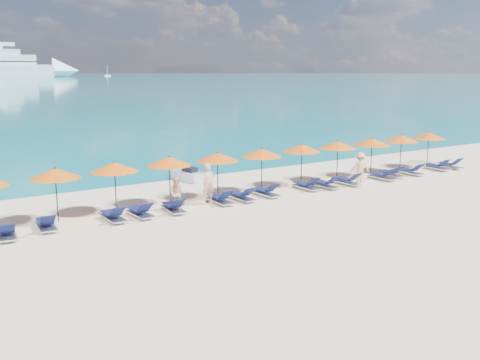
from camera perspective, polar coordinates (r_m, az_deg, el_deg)
ground at (r=22.35m, az=4.18°, el=-4.32°), size 1400.00×1400.00×0.00m
sailboat_near at (r=563.83m, az=-20.44°, el=10.42°), size 6.34×2.11×11.62m
sailboat_far at (r=568.41m, az=-13.95°, el=10.80°), size 5.88×1.96×10.79m
jetski at (r=30.35m, az=-5.55°, el=0.55°), size 1.19×2.30×0.78m
beachgoer_a at (r=24.80m, az=-3.38°, el=-0.41°), size 0.76×0.55×1.93m
beachgoer_b at (r=23.75m, az=-6.70°, el=-1.49°), size 0.86×0.76×1.54m
beachgoer_c at (r=30.42m, az=12.67°, el=1.34°), size 1.20×0.89×1.69m
umbrella_3 at (r=22.97m, az=-19.12°, el=0.67°), size 2.10×2.10×2.28m
umbrella_4 at (r=23.77m, az=-13.25°, el=1.36°), size 2.10×2.10×2.28m
umbrella_5 at (r=24.85m, az=-7.55°, el=2.00°), size 2.10×2.10×2.28m
umbrella_6 at (r=25.86m, az=-2.40°, el=2.47°), size 2.10×2.10×2.28m
umbrella_7 at (r=27.19m, az=2.35°, el=2.92°), size 2.10×2.10×2.28m
umbrella_8 at (r=28.99m, az=6.62°, el=3.40°), size 2.10×2.10×2.28m
umbrella_9 at (r=30.57m, az=10.40°, el=3.71°), size 2.10×2.10×2.28m
umbrella_10 at (r=32.31m, az=13.91°, el=3.98°), size 2.10×2.10×2.28m
umbrella_11 at (r=34.38m, az=16.85°, el=4.26°), size 2.10×2.10×2.28m
umbrella_12 at (r=36.42m, az=19.50°, el=4.49°), size 2.10×2.10×2.28m
lounger_4 at (r=21.70m, az=-23.66°, el=-5.14°), size 0.77×1.75×0.66m
lounger_5 at (r=22.30m, az=-19.98°, el=-4.42°), size 0.75×1.74×0.66m
lounger_6 at (r=22.75m, az=-13.38°, el=-3.71°), size 0.65×1.71×0.66m
lounger_7 at (r=23.12m, az=-10.61°, el=-3.34°), size 0.71×1.73×0.66m
lounger_8 at (r=23.67m, az=-7.12°, el=-2.88°), size 0.76×1.75×0.66m
lounger_9 at (r=24.98m, az=-2.17°, el=-2.03°), size 0.62×1.70×0.66m
lounger_10 at (r=25.55m, az=0.18°, el=-1.71°), size 0.69×1.72×0.66m
lounger_11 at (r=26.47m, az=2.76°, el=-1.25°), size 0.71×1.73×0.66m
lounger_12 at (r=28.09m, az=7.10°, el=-0.57°), size 0.62×1.70×0.66m
lounger_13 at (r=28.59m, az=9.10°, el=-0.41°), size 0.71×1.73×0.66m
lounger_14 at (r=29.62m, az=11.38°, el=-0.08°), size 0.73×1.74×0.66m
lounger_15 at (r=31.46m, az=14.94°, el=0.44°), size 0.67×1.72×0.66m
lounger_16 at (r=32.42m, az=15.87°, el=0.71°), size 0.73×1.74×0.66m
lounger_17 at (r=33.46m, az=17.76°, el=0.93°), size 0.75×1.74×0.66m
lounger_18 at (r=35.59m, az=20.23°, el=1.38°), size 0.71×1.73×0.66m
lounger_19 at (r=36.44m, az=21.48°, el=1.51°), size 0.74×1.74×0.66m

